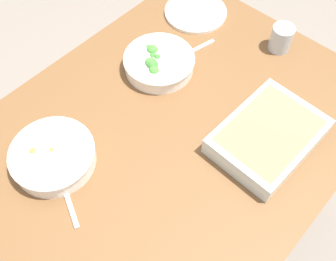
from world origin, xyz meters
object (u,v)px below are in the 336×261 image
(broccoli_bowl, at_px, (159,62))
(side_plate, at_px, (196,12))
(spoon_by_stew, at_px, (65,189))
(baking_dish, at_px, (268,136))
(stew_bowl, at_px, (53,156))
(spoon_by_broccoli, at_px, (186,54))
(drink_cup, at_px, (281,39))

(broccoli_bowl, xyz_separation_m, side_plate, (-0.28, -0.08, -0.02))
(spoon_by_stew, bearing_deg, baking_dish, 147.33)
(side_plate, height_order, spoon_by_stew, side_plate)
(spoon_by_stew, bearing_deg, side_plate, -165.81)
(stew_bowl, relative_size, spoon_by_broccoli, 1.31)
(spoon_by_broccoli, bearing_deg, broccoli_bowl, -13.56)
(stew_bowl, height_order, side_plate, stew_bowl)
(drink_cup, bearing_deg, baking_dish, 28.28)
(stew_bowl, height_order, baking_dish, same)
(broccoli_bowl, relative_size, spoon_by_stew, 1.34)
(baking_dish, height_order, side_plate, baking_dish)
(broccoli_bowl, distance_m, drink_cup, 0.41)
(spoon_by_stew, bearing_deg, stew_bowl, -113.72)
(stew_bowl, relative_size, side_plate, 1.04)
(baking_dish, xyz_separation_m, drink_cup, (-0.34, -0.18, 0.00))
(broccoli_bowl, xyz_separation_m, baking_dish, (0.00, 0.41, 0.00))
(drink_cup, bearing_deg, stew_bowl, -14.99)
(broccoli_bowl, distance_m, baking_dish, 0.41)
(broccoli_bowl, height_order, drink_cup, drink_cup)
(baking_dish, distance_m, side_plate, 0.57)
(stew_bowl, bearing_deg, baking_dish, 138.41)
(spoon_by_broccoli, bearing_deg, side_plate, -148.31)
(drink_cup, height_order, side_plate, drink_cup)
(broccoli_bowl, bearing_deg, spoon_by_stew, 12.77)
(broccoli_bowl, height_order, spoon_by_broccoli, broccoli_bowl)
(spoon_by_stew, relative_size, spoon_by_broccoli, 0.96)
(drink_cup, relative_size, side_plate, 0.39)
(side_plate, relative_size, spoon_by_stew, 1.31)
(stew_bowl, height_order, broccoli_bowl, broccoli_bowl)
(broccoli_bowl, bearing_deg, drink_cup, 145.50)
(drink_cup, xyz_separation_m, spoon_by_broccoli, (0.23, -0.21, -0.03))
(stew_bowl, relative_size, drink_cup, 2.68)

